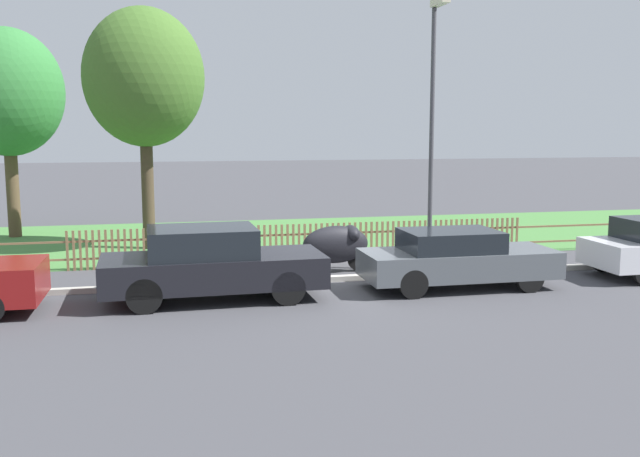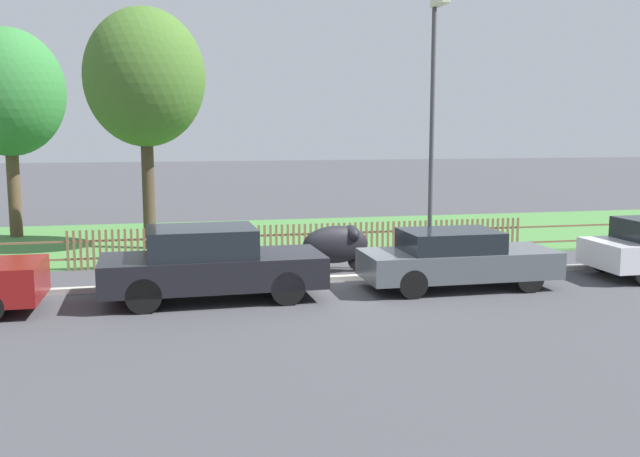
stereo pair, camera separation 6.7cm
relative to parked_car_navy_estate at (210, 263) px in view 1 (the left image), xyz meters
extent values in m
plane|color=#424247|center=(2.75, 1.07, -0.75)|extent=(120.00, 120.00, 0.00)
cube|color=#B2ADA3|center=(2.75, 1.17, -0.69)|extent=(43.01, 0.20, 0.12)
cube|color=#477F3D|center=(2.75, 7.97, -0.75)|extent=(43.01, 8.54, 0.01)
cube|color=olive|center=(2.75, 3.73, -0.48)|extent=(43.01, 0.03, 0.05)
cube|color=olive|center=(2.75, 3.73, -0.04)|extent=(43.01, 0.03, 0.05)
cube|color=olive|center=(-3.19, 3.71, -0.26)|extent=(0.06, 0.03, 0.99)
cube|color=olive|center=(-3.04, 3.71, -0.26)|extent=(0.06, 0.03, 0.99)
cube|color=olive|center=(-2.89, 3.71, -0.26)|extent=(0.06, 0.03, 0.99)
cube|color=olive|center=(-2.74, 3.71, -0.26)|extent=(0.06, 0.03, 0.99)
cube|color=olive|center=(-2.59, 3.71, -0.26)|extent=(0.06, 0.03, 0.99)
cube|color=olive|center=(-2.44, 3.71, -0.26)|extent=(0.06, 0.03, 0.99)
cube|color=olive|center=(-2.29, 3.71, -0.26)|extent=(0.06, 0.03, 0.99)
cube|color=olive|center=(-2.14, 3.71, -0.26)|extent=(0.06, 0.03, 0.99)
cube|color=olive|center=(-1.99, 3.71, -0.26)|extent=(0.06, 0.03, 0.99)
cube|color=olive|center=(-1.84, 3.71, -0.26)|extent=(0.06, 0.03, 0.99)
cube|color=olive|center=(-1.69, 3.71, -0.26)|extent=(0.06, 0.03, 0.99)
cube|color=olive|center=(-1.54, 3.71, -0.26)|extent=(0.06, 0.03, 0.99)
cube|color=olive|center=(-1.39, 3.71, -0.26)|extent=(0.06, 0.03, 0.99)
cube|color=olive|center=(-1.24, 3.71, -0.26)|extent=(0.06, 0.03, 0.99)
cube|color=olive|center=(-1.09, 3.71, -0.26)|extent=(0.06, 0.03, 0.99)
cube|color=olive|center=(-0.93, 3.71, -0.26)|extent=(0.06, 0.03, 0.99)
cube|color=olive|center=(-0.78, 3.71, -0.26)|extent=(0.06, 0.03, 0.99)
cube|color=olive|center=(-0.63, 3.71, -0.26)|extent=(0.06, 0.03, 0.99)
cube|color=olive|center=(-0.48, 3.71, -0.26)|extent=(0.06, 0.03, 0.99)
cube|color=olive|center=(-0.33, 3.71, -0.26)|extent=(0.06, 0.03, 0.99)
cube|color=olive|center=(-0.18, 3.71, -0.26)|extent=(0.06, 0.03, 0.99)
cube|color=olive|center=(-0.03, 3.71, -0.26)|extent=(0.06, 0.03, 0.99)
cube|color=olive|center=(0.12, 3.71, -0.26)|extent=(0.06, 0.03, 0.99)
cube|color=olive|center=(0.27, 3.71, -0.26)|extent=(0.06, 0.03, 0.99)
cube|color=olive|center=(0.42, 3.71, -0.26)|extent=(0.06, 0.03, 0.99)
cube|color=olive|center=(0.57, 3.71, -0.26)|extent=(0.06, 0.03, 0.99)
cube|color=olive|center=(0.72, 3.71, -0.26)|extent=(0.06, 0.03, 0.99)
cube|color=olive|center=(0.87, 3.71, -0.26)|extent=(0.06, 0.03, 0.99)
cube|color=olive|center=(1.02, 3.71, -0.26)|extent=(0.06, 0.03, 0.99)
cube|color=olive|center=(1.17, 3.71, -0.26)|extent=(0.06, 0.03, 0.99)
cube|color=olive|center=(1.32, 3.71, -0.26)|extent=(0.06, 0.03, 0.99)
cube|color=olive|center=(1.47, 3.71, -0.26)|extent=(0.06, 0.03, 0.99)
cube|color=olive|center=(1.62, 3.71, -0.26)|extent=(0.06, 0.03, 0.99)
cube|color=olive|center=(1.77, 3.71, -0.26)|extent=(0.06, 0.03, 0.99)
cube|color=olive|center=(1.93, 3.71, -0.26)|extent=(0.06, 0.03, 0.99)
cube|color=olive|center=(2.08, 3.71, -0.26)|extent=(0.06, 0.03, 0.99)
cube|color=olive|center=(2.23, 3.71, -0.26)|extent=(0.06, 0.03, 0.99)
cube|color=olive|center=(2.38, 3.71, -0.26)|extent=(0.06, 0.03, 0.99)
cube|color=olive|center=(2.53, 3.71, -0.26)|extent=(0.06, 0.03, 0.99)
cube|color=olive|center=(2.68, 3.71, -0.26)|extent=(0.06, 0.03, 0.99)
cube|color=olive|center=(2.83, 3.71, -0.26)|extent=(0.06, 0.03, 0.99)
cube|color=olive|center=(2.98, 3.71, -0.26)|extent=(0.06, 0.03, 0.99)
cube|color=olive|center=(3.13, 3.71, -0.26)|extent=(0.06, 0.03, 0.99)
cube|color=olive|center=(3.28, 3.71, -0.26)|extent=(0.06, 0.03, 0.99)
cube|color=olive|center=(3.43, 3.71, -0.26)|extent=(0.06, 0.03, 0.99)
cube|color=olive|center=(3.58, 3.71, -0.26)|extent=(0.06, 0.03, 0.99)
cube|color=olive|center=(3.73, 3.71, -0.26)|extent=(0.06, 0.03, 0.99)
cube|color=olive|center=(3.88, 3.71, -0.26)|extent=(0.06, 0.03, 0.99)
cube|color=olive|center=(4.03, 3.71, -0.26)|extent=(0.06, 0.03, 0.99)
cube|color=olive|center=(4.18, 3.71, -0.26)|extent=(0.06, 0.03, 0.99)
cube|color=olive|center=(4.33, 3.71, -0.26)|extent=(0.06, 0.03, 0.99)
cube|color=olive|center=(4.48, 3.71, -0.26)|extent=(0.06, 0.03, 0.99)
cube|color=olive|center=(4.63, 3.71, -0.26)|extent=(0.06, 0.03, 0.99)
cube|color=olive|center=(4.78, 3.71, -0.26)|extent=(0.06, 0.03, 0.99)
cube|color=olive|center=(4.94, 3.71, -0.26)|extent=(0.06, 0.03, 0.99)
cube|color=olive|center=(5.09, 3.71, -0.26)|extent=(0.06, 0.03, 0.99)
cube|color=olive|center=(5.24, 3.71, -0.26)|extent=(0.06, 0.03, 0.99)
cube|color=olive|center=(5.39, 3.71, -0.26)|extent=(0.06, 0.03, 0.99)
cube|color=olive|center=(5.54, 3.71, -0.26)|extent=(0.06, 0.03, 0.99)
cube|color=olive|center=(5.69, 3.71, -0.26)|extent=(0.06, 0.03, 0.99)
cube|color=olive|center=(5.84, 3.71, -0.26)|extent=(0.06, 0.03, 0.99)
cube|color=olive|center=(5.99, 3.71, -0.26)|extent=(0.06, 0.03, 0.99)
cube|color=olive|center=(6.14, 3.71, -0.26)|extent=(0.06, 0.03, 0.99)
cube|color=olive|center=(6.29, 3.71, -0.26)|extent=(0.06, 0.03, 0.99)
cube|color=olive|center=(6.44, 3.71, -0.26)|extent=(0.06, 0.03, 0.99)
cube|color=olive|center=(6.59, 3.71, -0.26)|extent=(0.06, 0.03, 0.99)
cube|color=olive|center=(6.74, 3.71, -0.26)|extent=(0.06, 0.03, 0.99)
cube|color=olive|center=(6.89, 3.71, -0.26)|extent=(0.06, 0.03, 0.99)
cube|color=olive|center=(7.04, 3.71, -0.26)|extent=(0.06, 0.03, 0.99)
cube|color=olive|center=(7.19, 3.71, -0.26)|extent=(0.06, 0.03, 0.99)
cube|color=olive|center=(7.34, 3.71, -0.26)|extent=(0.06, 0.03, 0.99)
cube|color=olive|center=(7.49, 3.71, -0.26)|extent=(0.06, 0.03, 0.99)
cube|color=olive|center=(7.64, 3.71, -0.26)|extent=(0.06, 0.03, 0.99)
cube|color=olive|center=(7.80, 3.71, -0.26)|extent=(0.06, 0.03, 0.99)
cube|color=olive|center=(7.95, 3.71, -0.26)|extent=(0.06, 0.03, 0.99)
cube|color=olive|center=(8.10, 3.71, -0.26)|extent=(0.06, 0.03, 0.99)
cube|color=olive|center=(8.25, 3.71, -0.26)|extent=(0.06, 0.03, 0.99)
cube|color=olive|center=(8.40, 3.71, -0.26)|extent=(0.06, 0.03, 0.99)
cube|color=olive|center=(8.55, 3.71, -0.26)|extent=(0.06, 0.03, 0.99)
cube|color=olive|center=(8.70, 3.71, -0.26)|extent=(0.06, 0.03, 0.99)
cylinder|color=black|center=(-3.96, 0.62, -0.47)|extent=(0.57, 0.15, 0.57)
cube|color=black|center=(0.06, 0.00, -0.15)|extent=(4.46, 1.88, 0.63)
cube|color=black|center=(-0.16, 0.00, 0.44)|extent=(2.16, 1.65, 0.57)
cylinder|color=black|center=(1.41, 0.85, -0.42)|extent=(0.68, 0.16, 0.68)
cylinder|color=black|center=(1.45, -0.79, -0.42)|extent=(0.68, 0.16, 0.68)
cylinder|color=black|center=(-1.33, 0.79, -0.42)|extent=(0.68, 0.16, 0.68)
cylinder|color=black|center=(-1.29, -0.85, -0.42)|extent=(0.68, 0.16, 0.68)
cube|color=#51565B|center=(5.32, -0.07, -0.21)|extent=(4.19, 1.63, 0.57)
cube|color=black|center=(5.11, -0.07, 0.30)|extent=(2.01, 1.46, 0.44)
cylinder|color=black|center=(6.62, 0.68, -0.45)|extent=(0.60, 0.14, 0.60)
cylinder|color=black|center=(6.62, -0.81, -0.45)|extent=(0.60, 0.14, 0.60)
cylinder|color=black|center=(4.02, 0.68, -0.45)|extent=(0.60, 0.14, 0.60)
cylinder|color=black|center=(4.03, -0.81, -0.45)|extent=(0.60, 0.14, 0.60)
cylinder|color=black|center=(9.46, 0.82, -0.44)|extent=(0.63, 0.14, 0.63)
cylinder|color=black|center=(3.73, 2.16, -0.45)|extent=(0.61, 0.14, 0.60)
cylinder|color=black|center=(2.50, 2.07, -0.45)|extent=(0.61, 0.14, 0.60)
ellipsoid|color=black|center=(3.11, 2.12, -0.07)|extent=(1.67, 0.69, 0.90)
ellipsoid|color=black|center=(3.50, 2.14, 0.17)|extent=(0.43, 0.75, 0.42)
cylinder|color=brown|center=(-5.52, 9.84, 0.98)|extent=(0.39, 0.39, 3.46)
ellipsoid|color=#337A38|center=(-5.52, 9.84, 3.80)|extent=(3.45, 3.45, 3.97)
cylinder|color=#473828|center=(-1.30, 6.63, 1.14)|extent=(0.35, 0.35, 3.79)
ellipsoid|color=#426B28|center=(-1.30, 6.63, 4.09)|extent=(3.36, 3.36, 3.86)
cylinder|color=#47474C|center=(5.40, 1.87, 2.35)|extent=(0.11, 0.11, 6.21)
cube|color=beige|center=(5.40, 1.52, 5.55)|extent=(0.20, 0.76, 0.18)
camera|label=1|loc=(-0.90, -14.21, 2.70)|focal=40.00mm
camera|label=2|loc=(-0.84, -14.23, 2.70)|focal=40.00mm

